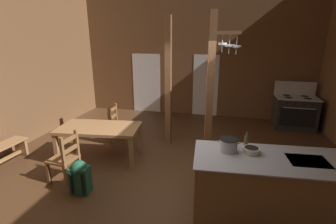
{
  "coord_description": "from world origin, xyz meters",
  "views": [
    {
      "loc": [
        0.94,
        -3.94,
        2.52
      ],
      "look_at": [
        -0.17,
        0.9,
        1.02
      ],
      "focal_mm": 25.66,
      "sensor_mm": 36.0,
      "label": 1
    }
  ],
  "objects_px": {
    "backpack": "(80,176)",
    "mixing_bowl_on_counter": "(251,150)",
    "stove_range": "(294,112)",
    "kitchen_island": "(268,187)",
    "ladderback_chair_by_post": "(118,124)",
    "dining_table": "(99,130)",
    "ladderback_chair_near_window": "(65,158)",
    "stockpot_on_counter": "(229,145)",
    "bottle_tall_on_counter": "(246,141)"
  },
  "relations": [
    {
      "from": "kitchen_island",
      "to": "stove_range",
      "type": "xyz_separation_m",
      "value": [
        1.38,
        4.16,
        0.02
      ]
    },
    {
      "from": "ladderback_chair_by_post",
      "to": "backpack",
      "type": "xyz_separation_m",
      "value": [
        0.27,
        -2.18,
        -0.14
      ]
    },
    {
      "from": "stove_range",
      "to": "backpack",
      "type": "height_order",
      "value": "stove_range"
    },
    {
      "from": "kitchen_island",
      "to": "dining_table",
      "type": "height_order",
      "value": "kitchen_island"
    },
    {
      "from": "ladderback_chair_near_window",
      "to": "ladderback_chair_by_post",
      "type": "bearing_deg",
      "value": 84.54
    },
    {
      "from": "bottle_tall_on_counter",
      "to": "ladderback_chair_near_window",
      "type": "bearing_deg",
      "value": -177.1
    },
    {
      "from": "stockpot_on_counter",
      "to": "bottle_tall_on_counter",
      "type": "height_order",
      "value": "bottle_tall_on_counter"
    },
    {
      "from": "dining_table",
      "to": "stockpot_on_counter",
      "type": "relative_size",
      "value": 5.29
    },
    {
      "from": "ladderback_chair_near_window",
      "to": "ladderback_chair_by_post",
      "type": "relative_size",
      "value": 1.0
    },
    {
      "from": "stockpot_on_counter",
      "to": "mixing_bowl_on_counter",
      "type": "distance_m",
      "value": 0.33
    },
    {
      "from": "ladderback_chair_by_post",
      "to": "stove_range",
      "type": "bearing_deg",
      "value": 24.55
    },
    {
      "from": "dining_table",
      "to": "ladderback_chair_by_post",
      "type": "distance_m",
      "value": 0.98
    },
    {
      "from": "stove_range",
      "to": "stockpot_on_counter",
      "type": "xyz_separation_m",
      "value": [
        -1.98,
        -4.07,
        0.55
      ]
    },
    {
      "from": "ladderback_chair_by_post",
      "to": "stockpot_on_counter",
      "type": "bearing_deg",
      "value": -36.11
    },
    {
      "from": "kitchen_island",
      "to": "ladderback_chair_by_post",
      "type": "distance_m",
      "value": 3.85
    },
    {
      "from": "ladderback_chair_near_window",
      "to": "bottle_tall_on_counter",
      "type": "bearing_deg",
      "value": 2.9
    },
    {
      "from": "ladderback_chair_by_post",
      "to": "backpack",
      "type": "distance_m",
      "value": 2.2
    },
    {
      "from": "backpack",
      "to": "ladderback_chair_near_window",
      "type": "bearing_deg",
      "value": 148.9
    },
    {
      "from": "ladderback_chair_by_post",
      "to": "backpack",
      "type": "relative_size",
      "value": 1.59
    },
    {
      "from": "ladderback_chair_near_window",
      "to": "stockpot_on_counter",
      "type": "xyz_separation_m",
      "value": [
        2.85,
        -0.04,
        0.58
      ]
    },
    {
      "from": "backpack",
      "to": "mixing_bowl_on_counter",
      "type": "xyz_separation_m",
      "value": [
        2.72,
        0.24,
        0.66
      ]
    },
    {
      "from": "stove_range",
      "to": "stockpot_on_counter",
      "type": "bearing_deg",
      "value": -115.91
    },
    {
      "from": "kitchen_island",
      "to": "backpack",
      "type": "bearing_deg",
      "value": -177.38
    },
    {
      "from": "kitchen_island",
      "to": "mixing_bowl_on_counter",
      "type": "relative_size",
      "value": 9.28
    },
    {
      "from": "stove_range",
      "to": "bottle_tall_on_counter",
      "type": "distance_m",
      "value": 4.26
    },
    {
      "from": "dining_table",
      "to": "ladderback_chair_near_window",
      "type": "xyz_separation_m",
      "value": [
        -0.19,
        -0.95,
        -0.2
      ]
    },
    {
      "from": "mixing_bowl_on_counter",
      "to": "bottle_tall_on_counter",
      "type": "distance_m",
      "value": 0.21
    },
    {
      "from": "backpack",
      "to": "dining_table",
      "type": "bearing_deg",
      "value": 102.35
    },
    {
      "from": "mixing_bowl_on_counter",
      "to": "stove_range",
      "type": "bearing_deg",
      "value": 67.9
    },
    {
      "from": "kitchen_island",
      "to": "dining_table",
      "type": "bearing_deg",
      "value": 161.6
    },
    {
      "from": "stove_range",
      "to": "backpack",
      "type": "relative_size",
      "value": 2.21
    },
    {
      "from": "dining_table",
      "to": "backpack",
      "type": "xyz_separation_m",
      "value": [
        0.27,
        -1.22,
        -0.34
      ]
    },
    {
      "from": "dining_table",
      "to": "ladderback_chair_near_window",
      "type": "bearing_deg",
      "value": -101.27
    },
    {
      "from": "stove_range",
      "to": "dining_table",
      "type": "relative_size",
      "value": 0.74
    },
    {
      "from": "bottle_tall_on_counter",
      "to": "stove_range",
      "type": "bearing_deg",
      "value": 66.13
    },
    {
      "from": "stove_range",
      "to": "mixing_bowl_on_counter",
      "type": "bearing_deg",
      "value": -112.1
    },
    {
      "from": "ladderback_chair_by_post",
      "to": "mixing_bowl_on_counter",
      "type": "distance_m",
      "value": 3.61
    },
    {
      "from": "bottle_tall_on_counter",
      "to": "kitchen_island",
      "type": "bearing_deg",
      "value": -41.65
    },
    {
      "from": "ladderback_chair_by_post",
      "to": "ladderback_chair_near_window",
      "type": "bearing_deg",
      "value": -95.46
    },
    {
      "from": "dining_table",
      "to": "ladderback_chair_by_post",
      "type": "bearing_deg",
      "value": 90.41
    },
    {
      "from": "stove_range",
      "to": "backpack",
      "type": "xyz_separation_m",
      "value": [
        -4.37,
        -4.3,
        -0.17
      ]
    },
    {
      "from": "dining_table",
      "to": "mixing_bowl_on_counter",
      "type": "distance_m",
      "value": 3.16
    },
    {
      "from": "kitchen_island",
      "to": "backpack",
      "type": "xyz_separation_m",
      "value": [
        -2.99,
        -0.14,
        -0.15
      ]
    },
    {
      "from": "stove_range",
      "to": "stockpot_on_counter",
      "type": "distance_m",
      "value": 4.56
    },
    {
      "from": "stove_range",
      "to": "bottle_tall_on_counter",
      "type": "relative_size",
      "value": 5.28
    },
    {
      "from": "kitchen_island",
      "to": "ladderback_chair_near_window",
      "type": "relative_size",
      "value": 2.34
    },
    {
      "from": "stove_range",
      "to": "ladderback_chair_by_post",
      "type": "height_order",
      "value": "stove_range"
    },
    {
      "from": "kitchen_island",
      "to": "ladderback_chair_by_post",
      "type": "height_order",
      "value": "ladderback_chair_by_post"
    },
    {
      "from": "ladderback_chair_by_post",
      "to": "stockpot_on_counter",
      "type": "distance_m",
      "value": 3.35
    },
    {
      "from": "dining_table",
      "to": "stockpot_on_counter",
      "type": "xyz_separation_m",
      "value": [
        2.66,
        -0.99,
        0.38
      ]
    }
  ]
}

